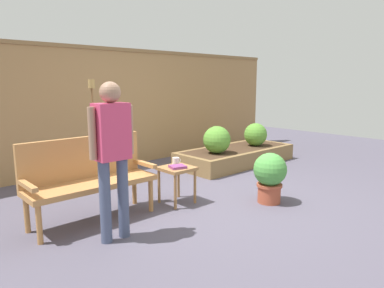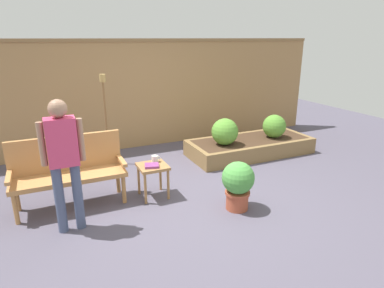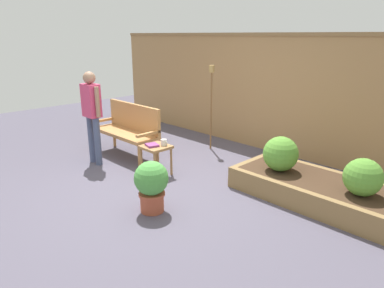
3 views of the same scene
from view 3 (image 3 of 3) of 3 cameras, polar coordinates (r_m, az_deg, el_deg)
The scene contains 12 objects.
ground_plane at distance 5.20m, azimuth -5.10°, elevation -6.89°, with size 14.00×14.00×0.00m, color #514C5B.
fence_back at distance 6.77m, azimuth 12.03°, elevation 8.13°, with size 8.40×0.14×2.16m.
garden_bench at distance 6.45m, azimuth -10.11°, elevation 2.83°, with size 1.44×0.48×0.94m.
side_table at distance 5.50m, azimuth -5.83°, elevation -1.11°, with size 0.40×0.40×0.48m.
cup_on_table at distance 5.47m, azimuth -4.56°, elevation 0.26°, with size 0.13×0.09×0.10m.
book_on_table at distance 5.46m, azimuth -6.46°, elevation -0.17°, with size 0.19×0.17×0.03m, color #7F3875.
potted_boxwood at distance 4.39m, azimuth -6.57°, elevation -6.36°, with size 0.43×0.43×0.66m.
raised_planter_bed at distance 4.98m, azimuth 20.39°, elevation -7.24°, with size 2.40×1.00×0.30m.
shrub_near_bench at distance 5.04m, azimuth 14.12°, elevation -1.56°, with size 0.49×0.49×0.49m.
shrub_far_corner at distance 4.61m, azimuth 25.90°, elevation -4.85°, with size 0.45×0.45×0.45m.
tiki_torch at distance 6.63m, azimuth 3.14°, elevation 8.37°, with size 0.10×0.10×1.59m.
person_by_bench at distance 6.08m, azimuth -15.87°, elevation 5.32°, with size 0.47×0.20×1.56m.
Camera 3 is at (3.70, -2.98, 2.12)m, focal length 33.01 mm.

